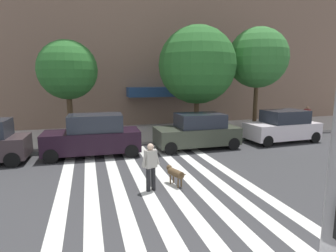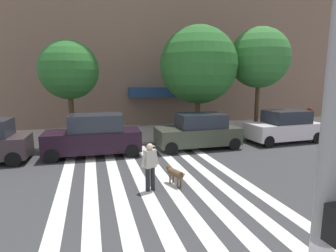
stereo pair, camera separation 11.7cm
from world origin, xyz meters
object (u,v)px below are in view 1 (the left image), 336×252
at_px(street_tree_middle, 197,65).
at_px(pedestrian_dog_walker, 151,164).
at_px(street_tree_nearest, 68,70).
at_px(dog_on_leash, 175,173).
at_px(parked_car_third_in_line, 197,131).
at_px(street_tree_further, 258,58).
at_px(parked_car_fourth_in_line, 282,127).
at_px(pedestrian_bystander, 307,116).
at_px(parked_car_behind_first, 93,136).

height_order(street_tree_middle, pedestrian_dog_walker, street_tree_middle).
relative_size(street_tree_nearest, dog_on_leash, 5.57).
xyz_separation_m(parked_car_third_in_line, street_tree_nearest, (-6.66, 2.98, 3.30)).
relative_size(street_tree_nearest, street_tree_middle, 0.83).
bearing_deg(street_tree_further, street_tree_nearest, 178.78).
relative_size(street_tree_middle, dog_on_leash, 6.67).
relative_size(street_tree_further, pedestrian_dog_walker, 4.24).
height_order(parked_car_fourth_in_line, pedestrian_bystander, parked_car_fourth_in_line).
xyz_separation_m(parked_car_behind_first, parked_car_fourth_in_line, (10.96, 0.00, -0.06)).
distance_m(parked_car_third_in_line, dog_on_leash, 5.53).
distance_m(dog_on_leash, pedestrian_bystander, 14.37).
bearing_deg(pedestrian_bystander, dog_on_leash, -149.55).
xyz_separation_m(pedestrian_dog_walker, pedestrian_bystander, (13.31, 7.53, 0.15)).
xyz_separation_m(street_tree_nearest, pedestrian_dog_walker, (2.93, -7.98, -3.29)).
height_order(street_tree_nearest, dog_on_leash, street_tree_nearest).
distance_m(street_tree_further, pedestrian_bystander, 5.84).
xyz_separation_m(parked_car_third_in_line, street_tree_further, (5.35, 2.72, 4.19)).
distance_m(parked_car_behind_first, dog_on_leash, 5.47).
bearing_deg(pedestrian_bystander, street_tree_further, 177.41).
xyz_separation_m(parked_car_behind_first, street_tree_further, (10.83, 2.73, 4.12)).
xyz_separation_m(street_tree_further, pedestrian_bystander, (4.23, -0.19, -4.03)).
bearing_deg(pedestrian_bystander, street_tree_nearest, 178.42).
distance_m(street_tree_nearest, pedestrian_bystander, 16.55).
height_order(street_tree_nearest, pedestrian_dog_walker, street_tree_nearest).
distance_m(parked_car_third_in_line, parked_car_fourth_in_line, 5.47).
xyz_separation_m(street_tree_further, pedestrian_dog_walker, (-9.08, -7.72, -4.18)).
relative_size(street_tree_nearest, pedestrian_bystander, 3.50).
xyz_separation_m(parked_car_behind_first, pedestrian_dog_walker, (1.75, -5.00, -0.05)).
bearing_deg(parked_car_behind_first, parked_car_third_in_line, 0.01).
distance_m(street_tree_further, pedestrian_dog_walker, 12.63).
xyz_separation_m(parked_car_third_in_line, dog_on_leash, (-2.80, -4.74, -0.47)).
bearing_deg(parked_car_third_in_line, parked_car_behind_first, -179.99).
distance_m(parked_car_fourth_in_line, street_tree_middle, 6.39).
bearing_deg(pedestrian_dog_walker, street_tree_middle, 58.47).
relative_size(parked_car_fourth_in_line, street_tree_further, 0.63).
bearing_deg(dog_on_leash, parked_car_behind_first, 119.50).
distance_m(parked_car_behind_first, street_tree_further, 11.91).
bearing_deg(dog_on_leash, pedestrian_bystander, 30.45).
bearing_deg(street_tree_nearest, pedestrian_bystander, -1.58).
relative_size(parked_car_third_in_line, pedestrian_dog_walker, 2.72).
xyz_separation_m(parked_car_third_in_line, pedestrian_bystander, (9.58, 2.53, 0.16)).
height_order(parked_car_fourth_in_line, street_tree_middle, street_tree_middle).
xyz_separation_m(street_tree_nearest, street_tree_middle, (7.73, -0.15, 0.37)).
relative_size(dog_on_leash, pedestrian_bystander, 0.63).
bearing_deg(street_tree_nearest, parked_car_behind_first, -68.45).
bearing_deg(parked_car_behind_first, street_tree_further, 14.13).
bearing_deg(parked_car_third_in_line, street_tree_further, 27.00).
distance_m(parked_car_third_in_line, street_tree_nearest, 8.01).
xyz_separation_m(parked_car_fourth_in_line, pedestrian_dog_walker, (-9.21, -5.00, 0.01)).
height_order(parked_car_behind_first, dog_on_leash, parked_car_behind_first).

